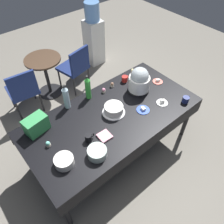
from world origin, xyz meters
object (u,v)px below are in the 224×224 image
soda_carton (36,125)px  maroon_chair_left (23,89)px  cupcake_mint (48,144)px  potluck_table (112,118)px  cupcake_vanilla (132,71)px  soda_bottle_water (66,97)px  slow_cooker (139,81)px  cupcake_berry (112,85)px  coffee_mug_navy (186,100)px  frosted_layer_cake (114,109)px  cupcake_cocoa (104,90)px  maroon_chair_right (75,66)px  coffee_mug_red (125,79)px  ceramic_snack_bowl (64,161)px  dessert_plate_cobalt (143,110)px  soda_bottle_lime_soda (88,88)px  glass_salad_bowl (97,153)px  dessert_plate_white (162,102)px  round_cafe_table (45,70)px  dessert_plate_coral (158,81)px  coffee_mug_black (89,138)px  water_cooler (94,36)px

soda_carton → maroon_chair_left: soda_carton is taller
cupcake_mint → potluck_table: bearing=-6.3°
soda_carton → maroon_chair_left: 1.21m
potluck_table → soda_carton: size_ratio=8.46×
cupcake_vanilla → soda_bottle_water: soda_bottle_water is taller
slow_cooker → cupcake_berry: slow_cooker is taller
coffee_mug_navy → frosted_layer_cake: bearing=151.7°
cupcake_berry → cupcake_cocoa: bearing=-173.2°
cupcake_vanilla → maroon_chair_right: maroon_chair_right is taller
cupcake_mint → coffee_mug_red: bearing=12.1°
ceramic_snack_bowl → dessert_plate_cobalt: 1.15m
soda_bottle_lime_soda → slow_cooker: bearing=-29.1°
slow_cooker → soda_bottle_lime_soda: bearing=150.9°
cupcake_cocoa → coffee_mug_red: bearing=-0.9°
cupcake_berry → coffee_mug_red: size_ratio=0.55×
ceramic_snack_bowl → dessert_plate_cobalt: (1.15, 0.02, -0.04)m
glass_salad_bowl → cupcake_vanilla: (1.27, 0.81, -0.02)m
cupcake_mint → soda_carton: 0.28m
dessert_plate_white → dessert_plate_cobalt: dessert_plate_white is taller
dessert_plate_cobalt → maroon_chair_right: (0.07, 1.68, -0.27)m
soda_bottle_water → glass_salad_bowl: bearing=-100.6°
potluck_table → glass_salad_bowl: glass_salad_bowl is taller
ceramic_snack_bowl → soda_carton: size_ratio=0.77×
maroon_chair_left → cupcake_vanilla: bearing=-37.4°
round_cafe_table → cupcake_cocoa: bearing=-80.0°
frosted_layer_cake → slow_cooker: bearing=10.5°
ceramic_snack_bowl → cupcake_cocoa: (0.99, 0.60, -0.01)m
cupcake_berry → maroon_chair_right: 1.12m
coffee_mug_navy → coffee_mug_red: size_ratio=1.03×
cupcake_berry → soda_bottle_lime_soda: size_ratio=0.19×
slow_cooker → cupcake_berry: bearing=124.8°
cupcake_vanilla → round_cafe_table: cupcake_vanilla is taller
glass_salad_bowl → soda_bottle_lime_soda: size_ratio=0.59×
soda_bottle_lime_soda → coffee_mug_red: size_ratio=2.85×
dessert_plate_coral → dessert_plate_cobalt: 0.62m
round_cafe_table → cupcake_berry: bearing=-72.9°
coffee_mug_navy → coffee_mug_black: (-1.32, 0.30, 0.01)m
dessert_plate_white → soda_carton: bearing=156.8°
dessert_plate_coral → soda_bottle_water: (-1.25, 0.39, 0.15)m
slow_cooker → dessert_plate_white: bearing=-79.1°
potluck_table → soda_bottle_lime_soda: soda_bottle_lime_soda is taller
soda_bottle_lime_soda → maroon_chair_right: (0.45, 1.05, -0.42)m
cupcake_cocoa → soda_bottle_water: bearing=172.0°
dessert_plate_cobalt → cupcake_berry: (0.00, 0.60, 0.02)m
water_cooler → cupcake_vanilla: bearing=-104.9°
coffee_mug_black → water_cooler: water_cooler is taller
soda_bottle_water → coffee_mug_navy: (1.21, -0.90, -0.12)m
frosted_layer_cake → slow_cooker: slow_cooker is taller
water_cooler → maroon_chair_right: bearing=-147.3°
potluck_table → coffee_mug_red: coffee_mug_red is taller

